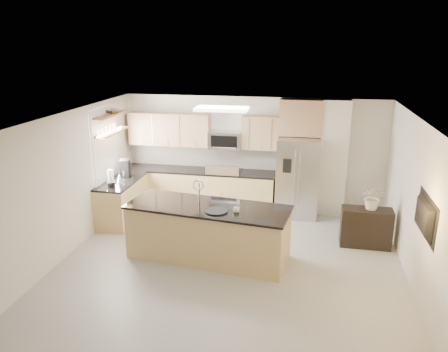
% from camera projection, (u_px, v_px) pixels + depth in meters
% --- Properties ---
extents(floor, '(6.50, 6.50, 0.00)m').
position_uv_depth(floor, '(227.00, 273.00, 7.46)').
color(floor, '#ACAAA3').
rests_on(floor, ground).
extents(ceiling, '(6.00, 6.50, 0.02)m').
position_uv_depth(ceiling, '(227.00, 122.00, 6.69)').
color(ceiling, silver).
rests_on(ceiling, wall_back).
extents(wall_back, '(6.00, 0.02, 2.60)m').
position_uv_depth(wall_back, '(253.00, 153.00, 10.13)').
color(wall_back, beige).
rests_on(wall_back, floor).
extents(wall_front, '(6.00, 0.02, 2.60)m').
position_uv_depth(wall_front, '(162.00, 323.00, 4.03)').
color(wall_front, beige).
rests_on(wall_front, floor).
extents(wall_left, '(0.02, 6.50, 2.60)m').
position_uv_depth(wall_left, '(58.00, 190.00, 7.62)').
color(wall_left, beige).
rests_on(wall_left, floor).
extents(wall_right, '(0.02, 6.50, 2.60)m').
position_uv_depth(wall_right, '(423.00, 215.00, 6.53)').
color(wall_right, beige).
rests_on(wall_right, floor).
extents(back_counter, '(3.55, 0.66, 1.44)m').
position_uv_depth(back_counter, '(199.00, 188.00, 10.29)').
color(back_counter, tan).
rests_on(back_counter, floor).
extents(left_counter, '(0.66, 1.50, 0.92)m').
position_uv_depth(left_counter, '(122.00, 200.00, 9.55)').
color(left_counter, tan).
rests_on(left_counter, floor).
extents(range, '(0.76, 0.64, 1.14)m').
position_uv_depth(range, '(225.00, 190.00, 10.17)').
color(range, black).
rests_on(range, floor).
extents(upper_cabinets, '(3.50, 0.33, 0.75)m').
position_uv_depth(upper_cabinets, '(196.00, 130.00, 10.05)').
color(upper_cabinets, tan).
rests_on(upper_cabinets, wall_back).
extents(microwave, '(0.76, 0.40, 0.40)m').
position_uv_depth(microwave, '(226.00, 140.00, 9.95)').
color(microwave, '#ACACAE').
rests_on(microwave, upper_cabinets).
extents(refrigerator, '(0.92, 0.78, 1.78)m').
position_uv_depth(refrigerator, '(297.00, 177.00, 9.70)').
color(refrigerator, '#ACACAE').
rests_on(refrigerator, floor).
extents(partition_column, '(0.60, 0.30, 2.60)m').
position_uv_depth(partition_column, '(333.00, 159.00, 9.66)').
color(partition_column, silver).
rests_on(partition_column, floor).
extents(window, '(0.04, 1.15, 1.65)m').
position_uv_depth(window, '(105.00, 147.00, 9.25)').
color(window, white).
rests_on(window, wall_left).
extents(shelf_lower, '(0.30, 1.20, 0.04)m').
position_uv_depth(shelf_lower, '(112.00, 132.00, 9.23)').
color(shelf_lower, '#92623A').
rests_on(shelf_lower, wall_left).
extents(shelf_upper, '(0.30, 1.20, 0.04)m').
position_uv_depth(shelf_upper, '(110.00, 115.00, 9.12)').
color(shelf_upper, '#92623A').
rests_on(shelf_upper, wall_left).
extents(ceiling_fixture, '(1.00, 0.50, 0.06)m').
position_uv_depth(ceiling_fixture, '(222.00, 109.00, 8.28)').
color(ceiling_fixture, white).
rests_on(ceiling_fixture, ceiling).
extents(island, '(3.00, 1.40, 1.42)m').
position_uv_depth(island, '(208.00, 232.00, 7.86)').
color(island, tan).
rests_on(island, floor).
extents(credenza, '(0.94, 0.40, 0.75)m').
position_uv_depth(credenza, '(366.00, 227.00, 8.35)').
color(credenza, black).
rests_on(credenza, floor).
extents(cup, '(0.12, 0.12, 0.09)m').
position_uv_depth(cup, '(236.00, 210.00, 7.42)').
color(cup, white).
rests_on(cup, island).
extents(platter, '(0.46, 0.46, 0.02)m').
position_uv_depth(platter, '(216.00, 211.00, 7.46)').
color(platter, black).
rests_on(platter, island).
extents(blender, '(0.16, 0.16, 0.37)m').
position_uv_depth(blender, '(111.00, 179.00, 8.92)').
color(blender, black).
rests_on(blender, left_counter).
extents(kettle, '(0.18, 0.18, 0.22)m').
position_uv_depth(kettle, '(120.00, 178.00, 9.22)').
color(kettle, '#ACACAE').
rests_on(kettle, left_counter).
extents(coffee_maker, '(0.25, 0.28, 0.38)m').
position_uv_depth(coffee_maker, '(125.00, 168.00, 9.63)').
color(coffee_maker, black).
rests_on(coffee_maker, left_counter).
extents(bowl, '(0.51, 0.51, 0.09)m').
position_uv_depth(bowl, '(113.00, 111.00, 9.22)').
color(bowl, '#ACACAE').
rests_on(bowl, shelf_upper).
extents(flower_vase, '(0.64, 0.55, 0.70)m').
position_uv_depth(flower_vase, '(374.00, 192.00, 8.13)').
color(flower_vase, beige).
rests_on(flower_vase, credenza).
extents(television, '(0.14, 1.08, 0.62)m').
position_uv_depth(television, '(421.00, 216.00, 6.35)').
color(television, black).
rests_on(television, wall_right).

